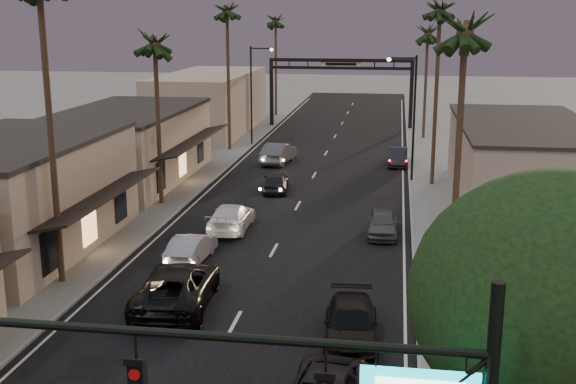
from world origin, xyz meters
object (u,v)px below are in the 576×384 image
(palm_ra, at_px, (466,22))
(oncoming_pickup, at_px, (177,286))
(curbside_black, at_px, (351,324))
(arch, at_px, (341,75))
(streetlight_right, at_px, (410,108))
(palm_lc, at_px, (154,36))
(palm_rc, at_px, (428,29))
(palm_rb, at_px, (440,4))
(oncoming_silver, at_px, (191,248))
(palm_ld, at_px, (227,6))
(palm_far, at_px, (276,17))
(corner_tree, at_px, (567,312))
(streetlight_left, at_px, (254,87))

(palm_ra, xyz_separation_m, oncoming_pickup, (-11.32, -3.73, -10.58))
(curbside_black, bearing_deg, arch, 91.44)
(streetlight_right, relative_size, palm_lc, 0.74)
(palm_rc, bearing_deg, palm_rb, -90.00)
(oncoming_silver, bearing_deg, oncoming_pickup, 103.10)
(palm_ld, distance_m, oncoming_silver, 31.88)
(arch, distance_m, oncoming_pickup, 50.02)
(palm_rb, relative_size, palm_rc, 1.16)
(palm_ra, xyz_separation_m, oncoming_silver, (-12.29, 1.77, -10.76))
(palm_ld, relative_size, oncoming_pickup, 2.30)
(oncoming_silver, bearing_deg, palm_rc, -104.73)
(palm_far, distance_m, oncoming_silver, 53.53)
(palm_rc, xyz_separation_m, curbside_black, (-4.00, -45.99, -9.77))
(palm_ra, bearing_deg, palm_far, 107.38)
(palm_far, distance_m, curbside_black, 62.29)
(oncoming_pickup, height_order, curbside_black, oncoming_pickup)
(palm_lc, bearing_deg, palm_far, 89.59)
(oncoming_silver, bearing_deg, corner_tree, 128.80)
(arch, height_order, streetlight_right, streetlight_right)
(palm_ld, bearing_deg, palm_lc, -90.00)
(streetlight_left, xyz_separation_m, oncoming_silver, (3.23, -32.23, -4.65))
(palm_ra, height_order, curbside_black, palm_ra)
(streetlight_right, height_order, oncoming_pickup, streetlight_right)
(corner_tree, bearing_deg, curbside_black, 114.80)
(palm_ra, bearing_deg, oncoming_silver, 171.81)
(palm_ld, xyz_separation_m, palm_rb, (17.20, -11.00, 0.00))
(arch, height_order, palm_ra, palm_ra)
(palm_lc, xyz_separation_m, oncoming_pickup, (5.88, -15.73, -9.61))
(streetlight_right, relative_size, palm_rc, 0.74)
(palm_lc, bearing_deg, palm_ra, -34.90)
(streetlight_right, relative_size, palm_ra, 0.68)
(palm_rb, height_order, curbside_black, palm_rb)
(streetlight_left, relative_size, palm_lc, 0.74)
(palm_rb, bearing_deg, streetlight_left, 137.95)
(palm_ra, xyz_separation_m, curbside_black, (-4.00, -5.99, -10.75))
(arch, distance_m, palm_far, 12.96)
(arch, relative_size, streetlight_right, 1.69)
(palm_ra, bearing_deg, palm_rc, 90.00)
(oncoming_pickup, relative_size, curbside_black, 1.29)
(streetlight_left, distance_m, oncoming_silver, 32.72)
(palm_far, bearing_deg, palm_lc, -90.41)
(palm_lc, xyz_separation_m, palm_ld, (0.00, 19.00, 1.95))
(palm_ld, xyz_separation_m, oncoming_silver, (4.91, -29.23, -11.74))
(palm_ld, distance_m, curbside_black, 40.98)
(arch, distance_m, palm_rb, 28.24)
(palm_rb, bearing_deg, oncoming_silver, -123.99)
(streetlight_right, height_order, palm_rc, palm_rc)
(palm_ld, distance_m, oncoming_pickup, 37.07)
(arch, relative_size, oncoming_pickup, 2.46)
(palm_rb, bearing_deg, curbside_black, -98.76)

